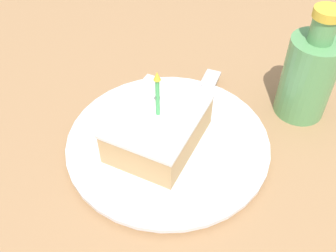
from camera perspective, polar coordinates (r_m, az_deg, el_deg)
ground_plane at (r=0.60m, az=0.04°, el=-2.61°), size 2.40×2.40×0.04m
plate at (r=0.56m, az=-0.00°, el=-2.42°), size 0.29×0.29×0.02m
cake_slice at (r=0.53m, az=-1.83°, el=-0.10°), size 0.11×0.14×0.12m
fork at (r=0.61m, az=4.55°, el=3.61°), size 0.03×0.19×0.00m
bottle at (r=0.61m, az=19.75°, el=7.08°), size 0.08×0.08×0.17m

